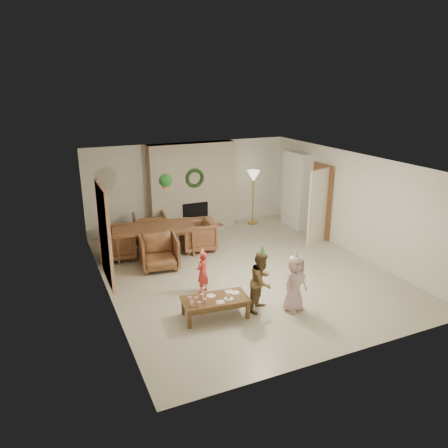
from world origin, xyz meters
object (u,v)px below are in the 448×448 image
dining_chair_far (150,228)px  child_red (203,272)px  coffee_table_top (215,300)px  child_pink (295,283)px  dining_chair_right (198,235)px  child_plaid (262,281)px  dining_chair_near (159,252)px  dining_chair_left (118,243)px  dining_table (154,241)px

dining_chair_far → child_red: child_red is taller
coffee_table_top → child_pink: bearing=-8.0°
dining_chair_right → child_plaid: size_ratio=0.74×
dining_chair_near → coffee_table_top: 2.54m
dining_chair_right → dining_chair_left: bearing=-90.0°
dining_chair_far → dining_chair_left: size_ratio=1.00×
dining_table → dining_chair_right: bearing=-0.0°
child_red → child_pink: child_pink is taller
dining_table → coffee_table_top: (0.21, -3.39, -0.01)m
dining_chair_left → child_red: size_ratio=0.98×
dining_chair_near → child_pink: (1.79, -2.89, 0.16)m
dining_table → dining_chair_near: bearing=-90.0°
dining_chair_far → coffee_table_top: size_ratio=0.71×
dining_chair_near → dining_chair_far: (0.25, 1.74, 0.00)m
child_plaid → dining_chair_near: bearing=77.5°
coffee_table_top → child_plaid: bearing=-0.2°
dining_chair_right → coffee_table_top: 3.36m
dining_chair_right → coffee_table_top: dining_chair_right is taller
dining_chair_far → dining_chair_left: bearing=45.0°
dining_chair_near → dining_chair_right: (1.21, 0.72, 0.00)m
dining_chair_right → dining_table: bearing=-90.0°
coffee_table_top → child_pink: (1.46, -0.37, 0.21)m
dining_chair_near → child_plaid: 2.90m
dining_chair_right → child_plaid: child_plaid is taller
dining_table → dining_chair_right: dining_chair_right is taller
dining_chair_far → coffee_table_top: (0.09, -4.27, -0.05)m
dining_chair_near → dining_chair_left: same height
dining_chair_near → coffee_table_top: size_ratio=0.71×
coffee_table_top → child_pink: child_pink is taller
dining_table → dining_chair_near: 0.88m
dining_chair_far → child_plaid: 4.48m
dining_chair_left → coffee_table_top: dining_chair_left is taller
dining_chair_right → child_red: child_red is taller
coffee_table_top → child_plaid: child_plaid is taller
dining_chair_right → coffee_table_top: (-0.88, -3.24, -0.05)m
dining_table → child_plaid: (1.11, -3.49, 0.23)m
dining_chair_far → child_red: (0.23, -3.27, 0.05)m
dining_chair_left → child_pink: child_pink is taller
child_red → child_pink: 1.90m
dining_chair_near → child_pink: bearing=-50.2°
dining_chair_right → child_pink: size_ratio=0.78×
child_pink → child_red: bearing=119.6°
dining_chair_far → coffee_table_top: bearing=99.2°
dining_chair_near → child_red: child_red is taller
dining_chair_far → child_pink: bearing=116.4°
dining_chair_near → child_red: size_ratio=0.98×
child_plaid → coffee_table_top: bearing=136.0°
child_red → child_plaid: 1.34m
dining_chair_far → dining_chair_right: bearing=141.3°
dining_chair_near → dining_table: bearing=90.0°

